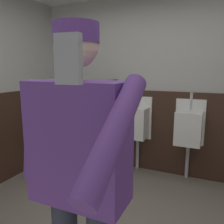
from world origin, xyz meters
name	(u,v)px	position (x,y,z in m)	size (l,w,h in m)	color
wall_back	(159,87)	(0.00, 1.80, 1.30)	(4.33, 0.12, 2.59)	#B2B2AD
wainscot_band_back	(156,132)	(0.00, 1.73, 0.62)	(3.73, 0.03, 1.24)	#382319
urinal_left	(92,118)	(-1.02, 1.58, 0.78)	(0.40, 0.34, 1.24)	white
urinal_middle	(136,122)	(-0.27, 1.58, 0.78)	(0.40, 0.34, 1.24)	white
urinal_right	(189,127)	(0.48, 1.58, 0.78)	(0.40, 0.34, 1.24)	white
privacy_divider_panel	(111,110)	(-0.64, 1.51, 0.95)	(0.04, 0.40, 0.90)	#4C4C51
person	(79,172)	(0.18, -0.71, 1.05)	(0.71, 0.60, 1.77)	#2D3342
cell_phone	(68,59)	(0.48, -1.21, 1.59)	(0.06, 0.02, 0.11)	#A5A8B2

